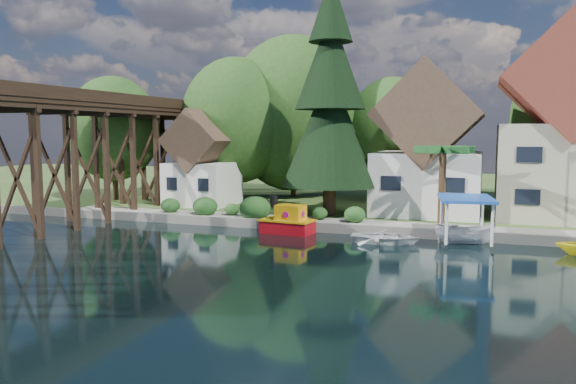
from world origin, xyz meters
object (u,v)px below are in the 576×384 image
Objects in this scene: trestle_bridge at (74,148)px; boat_canopy at (465,224)px; house_center at (563,133)px; conifer at (330,101)px; palm_tree at (443,152)px; shed at (203,165)px; house_left at (429,150)px; boat_white_a at (385,236)px; tugboat at (288,222)px.

boat_canopy is at bearing 4.05° from trestle_bridge.
house_center is 0.82× the size of conifer.
palm_tree is (-7.61, -5.73, -1.21)m from house_center.
trestle_bridge reaches higher than shed.
house_center is (9.00, 0.50, 1.28)m from house_left.
boat_white_a is (-10.38, -10.80, -6.00)m from house_center.
shed is at bearing -175.76° from house_center.
house_center is at bearing 19.49° from trestle_bridge.
house_center reaches higher than boat_white_a.
house_left is 11.41m from boat_white_a.
house_center is 2.99× the size of boat_canopy.
tugboat is (-1.20, -5.59, -7.97)m from conifer.
house_left is at bearing -10.67° from boat_white_a.
boat_canopy is at bearing -76.45° from boat_white_a.
boat_canopy is (-5.99, -9.49, -5.24)m from house_center.
boat_canopy is at bearing 0.61° from tugboat.
conifer reaches higher than boat_canopy.
conifer is at bearing 150.38° from boat_canopy.
shed reaches higher than tugboat.
trestle_bridge is 12.37× the size of tugboat.
trestle_bridge reaches higher than boat_white_a.
house_left is at bearing 108.54° from boat_canopy.
house_left is at bearing 27.94° from conifer.
conifer is at bearing -165.60° from house_center.
house_left is 0.65× the size of conifer.
palm_tree is 7.50m from boat_white_a.
house_left is 10.27m from boat_canopy.
trestle_bridge is 8.20× the size of palm_tree.
boat_canopy is (4.39, 1.31, 0.76)m from boat_white_a.
tugboat is at bearing -36.75° from shed.
boat_white_a is (6.44, -1.19, -0.31)m from tugboat.
house_center is 3.89× the size of tugboat.
house_center is at bearing 3.18° from house_left.
house_left is 0.79× the size of house_center.
boat_canopy is (10.84, 0.11, 0.45)m from tugboat.
boat_canopy reaches higher than boat_white_a.
trestle_bridge is 25.03m from palm_tree.
palm_tree is at bearing 113.32° from boat_canopy.
shed reaches higher than boat_white_a.
trestle_bridge is at bearing 88.37° from boat_white_a.
boat_white_a is (-2.77, -5.07, -4.79)m from palm_tree.
tugboat is 0.89× the size of boat_white_a.
conifer is at bearing -10.02° from shed.
conifer is 9.81m from tugboat.
trestle_bridge is 33.96m from house_center.
palm_tree is at bearing 12.92° from trestle_bridge.
conifer reaches higher than palm_tree.
shed reaches higher than boat_canopy.
house_center is 16.29m from conifer.
conifer is 4.77× the size of tugboat.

